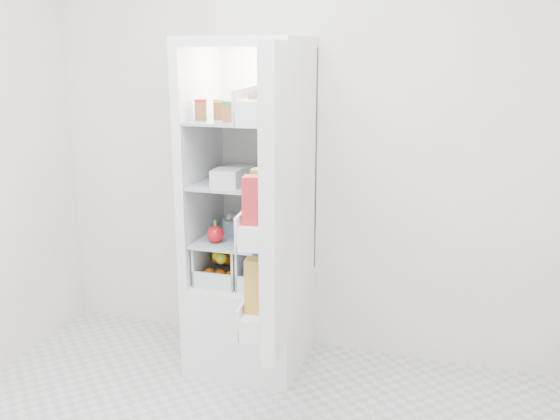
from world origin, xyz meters
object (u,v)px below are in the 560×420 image
(mushroom_bowl, at_px, (236,225))
(fridge_door, at_px, (275,204))
(refrigerator, at_px, (253,247))
(red_cabbage, at_px, (274,223))

(mushroom_bowl, relative_size, fridge_door, 0.12)
(refrigerator, relative_size, fridge_door, 1.38)
(refrigerator, distance_m, mushroom_bowl, 0.16)
(refrigerator, xyz_separation_m, fridge_door, (0.33, -0.64, 0.43))
(fridge_door, bearing_deg, refrigerator, 21.50)
(red_cabbage, bearing_deg, refrigerator, 162.76)
(red_cabbage, xyz_separation_m, mushroom_bowl, (-0.24, 0.05, -0.05))
(refrigerator, relative_size, mushroom_bowl, 11.82)
(red_cabbage, xyz_separation_m, fridge_door, (0.20, -0.59, 0.26))
(red_cabbage, relative_size, mushroom_bowl, 1.07)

